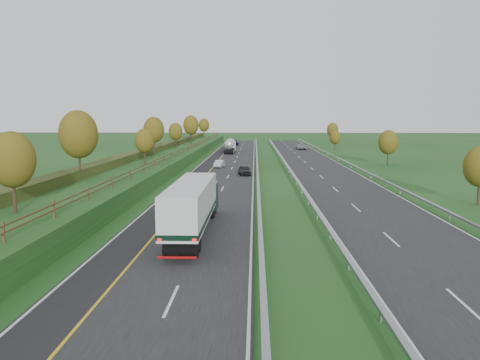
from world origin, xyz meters
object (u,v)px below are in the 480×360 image
object	(u,v)px
road_tanker	(230,145)
car_small_far	(235,143)
box_lorry	(193,204)
car_silver_mid	(219,164)
car_dark_near	(244,170)
car_oncoming	(302,146)

from	to	relation	value
road_tanker	car_small_far	size ratio (longest dim) A/B	1.98
box_lorry	car_silver_mid	distance (m)	48.06
box_lorry	car_small_far	distance (m)	114.72
road_tanker	car_dark_near	distance (m)	46.05
car_dark_near	car_small_far	xyz separation A→B (m)	(-4.86, 77.64, 0.08)
car_dark_near	car_silver_mid	size ratio (longest dim) A/B	1.13
box_lorry	car_silver_mid	xyz separation A→B (m)	(-1.69, 48.00, -1.65)
car_oncoming	box_lorry	bearing A→B (deg)	81.43
car_dark_near	car_oncoming	distance (m)	60.99
car_silver_mid	car_oncoming	distance (m)	52.03
car_small_far	car_oncoming	bearing A→B (deg)	-40.32
car_small_far	car_oncoming	distance (m)	26.84
car_dark_near	road_tanker	bearing A→B (deg)	89.13
car_silver_mid	car_small_far	world-z (taller)	car_small_far
road_tanker	car_silver_mid	bearing A→B (deg)	-90.07
road_tanker	car_oncoming	distance (m)	23.59
car_small_far	box_lorry	bearing A→B (deg)	-86.08
car_dark_near	car_oncoming	xyz separation A→B (m)	(14.66, 59.21, 0.07)
road_tanker	car_silver_mid	xyz separation A→B (m)	(-0.04, -34.85, -1.19)
box_lorry	car_small_far	xyz separation A→B (m)	(-1.78, 114.70, -1.47)
box_lorry	car_dark_near	distance (m)	37.22
car_oncoming	car_small_far	bearing A→B (deg)	-41.48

